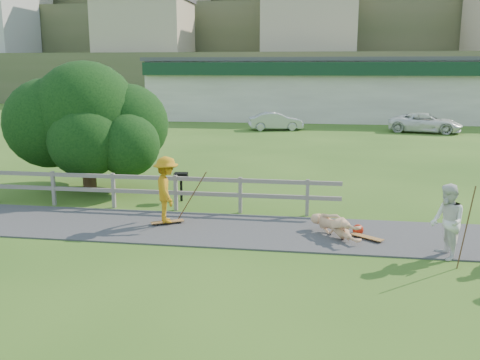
# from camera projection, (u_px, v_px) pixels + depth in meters

# --- Properties ---
(ground) EXTENTS (260.00, 260.00, 0.00)m
(ground) POSITION_uv_depth(u_px,v_px,m) (219.00, 249.00, 12.94)
(ground) COLOR #2B5418
(ground) RESTS_ON ground
(path) EXTENTS (34.00, 3.00, 0.04)m
(path) POSITION_uv_depth(u_px,v_px,m) (230.00, 230.00, 14.38)
(path) COLOR #39393B
(path) RESTS_ON ground
(fence) EXTENTS (15.05, 0.10, 1.10)m
(fence) POSITION_uv_depth(u_px,v_px,m) (94.00, 184.00, 16.68)
(fence) COLOR #68625C
(fence) RESTS_ON ground
(strip_mall) EXTENTS (32.50, 10.75, 5.10)m
(strip_mall) POSITION_uv_depth(u_px,v_px,m) (344.00, 88.00, 45.57)
(strip_mall) COLOR #BEB4A6
(strip_mall) RESTS_ON ground
(hillside) EXTENTS (220.00, 67.00, 47.50)m
(hillside) POSITION_uv_depth(u_px,v_px,m) (314.00, 11.00, 98.22)
(hillside) COLOR #4D5834
(hillside) RESTS_ON ground
(skater_rider) EXTENTS (1.10, 1.36, 1.83)m
(skater_rider) POSITION_uv_depth(u_px,v_px,m) (167.00, 193.00, 14.69)
(skater_rider) COLOR #BF7F12
(skater_rider) RESTS_ON ground
(skater_fallen) EXTENTS (1.64, 1.39, 0.64)m
(skater_fallen) POSITION_uv_depth(u_px,v_px,m) (335.00, 226.00, 13.70)
(skater_fallen) COLOR #DEA77A
(skater_fallen) RESTS_ON ground
(spectator_a) EXTENTS (0.79, 0.94, 1.74)m
(spectator_a) POSITION_uv_depth(u_px,v_px,m) (447.00, 222.00, 12.12)
(spectator_a) COLOR white
(spectator_a) RESTS_ON ground
(car_silver) EXTENTS (3.97, 2.15, 1.24)m
(car_silver) POSITION_uv_depth(u_px,v_px,m) (276.00, 121.00, 37.34)
(car_silver) COLOR #B0B2B8
(car_silver) RESTS_ON ground
(car_white) EXTENTS (5.11, 3.18, 1.32)m
(car_white) POSITION_uv_depth(u_px,v_px,m) (425.00, 123.00, 35.89)
(car_white) COLOR white
(car_white) RESTS_ON ground
(tree) EXTENTS (5.99, 5.99, 3.79)m
(tree) POSITION_uv_depth(u_px,v_px,m) (87.00, 137.00, 18.95)
(tree) COLOR black
(tree) RESTS_ON ground
(bbq) EXTENTS (0.47, 0.38, 0.95)m
(bbq) POSITION_uv_depth(u_px,v_px,m) (181.00, 187.00, 17.47)
(bbq) COLOR black
(bbq) RESTS_ON ground
(longboard_rider) EXTENTS (0.91, 0.63, 0.10)m
(longboard_rider) POSITION_uv_depth(u_px,v_px,m) (167.00, 223.00, 14.87)
(longboard_rider) COLOR brown
(longboard_rider) RESTS_ON ground
(longboard_fallen) EXTENTS (0.83, 0.69, 0.10)m
(longboard_fallen) POSITION_uv_depth(u_px,v_px,m) (367.00, 239.00, 13.54)
(longboard_fallen) COLOR brown
(longboard_fallen) RESTS_ON ground
(helmet) EXTENTS (0.29, 0.29, 0.29)m
(helmet) POSITION_uv_depth(u_px,v_px,m) (358.00, 230.00, 13.98)
(helmet) COLOR #AC1F0C
(helmet) RESTS_ON ground
(pole_rider) EXTENTS (0.03, 0.03, 1.71)m
(pole_rider) POSITION_uv_depth(u_px,v_px,m) (191.00, 193.00, 15.00)
(pole_rider) COLOR #513420
(pole_rider) RESTS_ON ground
(pole_spec_left) EXTENTS (0.03, 0.03, 1.87)m
(pole_spec_left) POSITION_uv_depth(u_px,v_px,m) (466.00, 228.00, 11.47)
(pole_spec_left) COLOR #513420
(pole_spec_left) RESTS_ON ground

